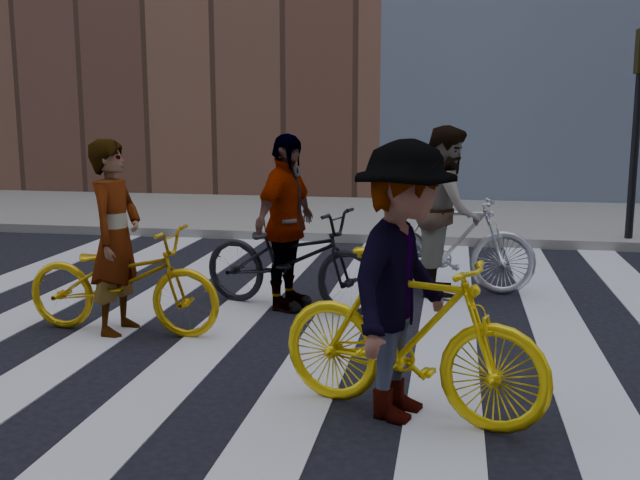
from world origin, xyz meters
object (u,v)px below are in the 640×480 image
(bike_yellow_left, at_px, (123,280))
(rider_mid, at_px, (447,210))
(rider_left, at_px, (116,238))
(traffic_signal, at_px, (640,100))
(bike_yellow_right, at_px, (410,335))
(rider_rear, at_px, (286,222))
(bike_dark_rear, at_px, (291,258))
(rider_right, at_px, (404,282))
(bike_silver_mid, at_px, (451,244))

(bike_yellow_left, relative_size, rider_mid, 1.01)
(rider_left, bearing_deg, traffic_signal, -43.45)
(bike_yellow_left, xyz_separation_m, bike_yellow_right, (2.86, -1.54, 0.07))
(bike_yellow_right, height_order, rider_rear, rider_rear)
(bike_yellow_right, height_order, rider_mid, rider_mid)
(bike_yellow_left, bearing_deg, bike_dark_rear, -47.54)
(rider_left, relative_size, rider_rear, 0.99)
(traffic_signal, distance_m, rider_right, 7.84)
(bike_dark_rear, height_order, rider_rear, rider_rear)
(bike_yellow_left, height_order, rider_left, rider_left)
(traffic_signal, bearing_deg, bike_silver_mid, -129.08)
(rider_left, xyz_separation_m, rider_rear, (1.42, 1.15, 0.01))
(traffic_signal, relative_size, rider_rear, 1.75)
(bike_silver_mid, height_order, rider_mid, rider_mid)
(bike_silver_mid, bearing_deg, bike_yellow_left, 124.67)
(bike_yellow_left, xyz_separation_m, bike_silver_mid, (3.12, 2.18, 0.07))
(rider_mid, bearing_deg, rider_right, 175.74)
(traffic_signal, distance_m, bike_dark_rear, 6.50)
(traffic_signal, xyz_separation_m, rider_right, (-3.05, -7.10, -1.30))
(bike_yellow_left, distance_m, rider_mid, 3.80)
(traffic_signal, distance_m, rider_rear, 6.44)
(bike_yellow_right, bearing_deg, traffic_signal, -4.59)
(bike_silver_mid, relative_size, bike_yellow_right, 0.99)
(bike_dark_rear, bearing_deg, bike_yellow_right, -135.27)
(bike_silver_mid, distance_m, rider_rear, 2.07)
(bike_silver_mid, bearing_deg, rider_rear, 120.12)
(traffic_signal, xyz_separation_m, bike_yellow_right, (-3.00, -7.10, -1.68))
(bike_yellow_left, height_order, rider_right, rider_right)
(bike_dark_rear, relative_size, rider_mid, 1.08)
(bike_yellow_right, xyz_separation_m, rider_mid, (0.21, 3.72, 0.39))
(bike_silver_mid, bearing_deg, rider_right, 174.97)
(rider_left, relative_size, rider_right, 0.96)
(rider_mid, xyz_separation_m, rider_rear, (-1.71, -1.03, -0.03))
(bike_dark_rear, bearing_deg, traffic_signal, -28.81)
(rider_mid, bearing_deg, bike_silver_mid, -90.32)
(bike_silver_mid, distance_m, rider_right, 3.76)
(rider_right, distance_m, rider_rear, 3.06)
(bike_yellow_left, relative_size, bike_silver_mid, 1.01)
(bike_yellow_right, relative_size, rider_rear, 1.05)
(bike_yellow_right, bearing_deg, rider_right, 108.32)
(rider_mid, distance_m, rider_right, 3.73)
(bike_dark_rear, height_order, rider_left, rider_left)
(rider_left, bearing_deg, bike_yellow_left, -86.70)
(rider_left, bearing_deg, bike_yellow_right, -114.55)
(bike_yellow_left, height_order, rider_mid, rider_mid)
(bike_dark_rear, bearing_deg, rider_rear, 106.44)
(traffic_signal, relative_size, bike_silver_mid, 1.69)
(bike_silver_mid, xyz_separation_m, rider_rear, (-1.76, -1.03, 0.36))
(rider_rear, bearing_deg, rider_left, 145.60)
(rider_rear, bearing_deg, bike_dark_rear, -73.56)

